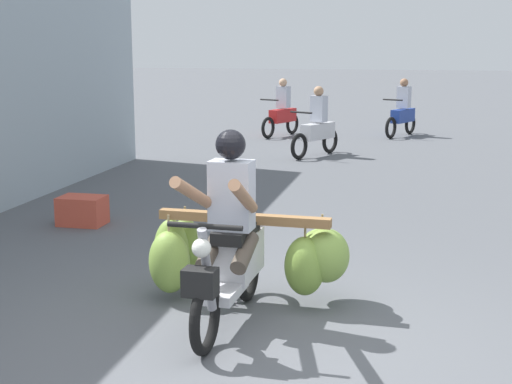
{
  "coord_description": "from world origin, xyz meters",
  "views": [
    {
      "loc": [
        0.99,
        -4.96,
        2.24
      ],
      "look_at": [
        -0.48,
        1.55,
        0.9
      ],
      "focal_mm": 52.11,
      "sensor_mm": 36.0,
      "label": 1
    }
  ],
  "objects_px": {
    "motorbike_main_loaded": "(242,251)",
    "motorbike_distant_ahead_right": "(402,113)",
    "motorbike_distant_far_ahead": "(317,128)",
    "produce_crate": "(82,211)",
    "motorbike_distant_ahead_left": "(282,113)"
  },
  "relations": [
    {
      "from": "motorbike_main_loaded",
      "to": "motorbike_distant_ahead_left",
      "type": "bearing_deg",
      "value": 99.09
    },
    {
      "from": "motorbike_main_loaded",
      "to": "produce_crate",
      "type": "xyz_separation_m",
      "value": [
        -2.67,
        2.49,
        -0.33
      ]
    },
    {
      "from": "motorbike_main_loaded",
      "to": "produce_crate",
      "type": "bearing_deg",
      "value": 137.06
    },
    {
      "from": "motorbike_distant_ahead_left",
      "to": "produce_crate",
      "type": "bearing_deg",
      "value": -94.6
    },
    {
      "from": "produce_crate",
      "to": "motorbike_distant_far_ahead",
      "type": "bearing_deg",
      "value": 72.2
    },
    {
      "from": "motorbike_distant_ahead_right",
      "to": "motorbike_distant_far_ahead",
      "type": "distance_m",
      "value": 4.02
    },
    {
      "from": "motorbike_main_loaded",
      "to": "motorbike_distant_ahead_right",
      "type": "distance_m",
      "value": 12.63
    },
    {
      "from": "motorbike_distant_ahead_right",
      "to": "motorbike_distant_far_ahead",
      "type": "relative_size",
      "value": 1.02
    },
    {
      "from": "motorbike_distant_ahead_right",
      "to": "produce_crate",
      "type": "distance_m",
      "value": 10.74
    },
    {
      "from": "motorbike_distant_ahead_left",
      "to": "motorbike_distant_far_ahead",
      "type": "height_order",
      "value": "same"
    },
    {
      "from": "produce_crate",
      "to": "motorbike_distant_ahead_left",
      "type": "bearing_deg",
      "value": 85.4
    },
    {
      "from": "motorbike_distant_ahead_left",
      "to": "motorbike_distant_ahead_right",
      "type": "distance_m",
      "value": 2.94
    },
    {
      "from": "motorbike_main_loaded",
      "to": "motorbike_distant_ahead_right",
      "type": "height_order",
      "value": "motorbike_main_loaded"
    },
    {
      "from": "motorbike_distant_ahead_right",
      "to": "produce_crate",
      "type": "xyz_separation_m",
      "value": [
        -3.63,
        -10.1,
        -0.39
      ]
    },
    {
      "from": "produce_crate",
      "to": "motorbike_main_loaded",
      "type": "bearing_deg",
      "value": -42.94
    }
  ]
}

